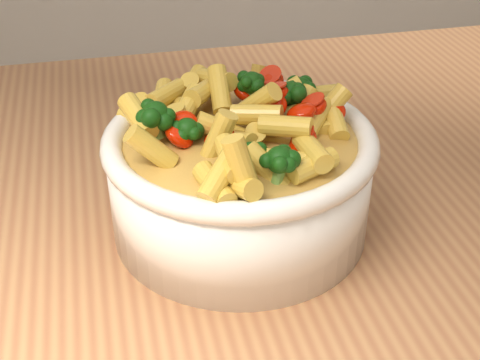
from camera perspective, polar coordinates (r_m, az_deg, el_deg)
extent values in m
cube|color=#B57D4D|center=(0.62, 6.61, -3.91)|extent=(1.20, 0.80, 0.04)
cylinder|color=white|center=(0.55, 0.00, -0.37)|extent=(0.21, 0.21, 0.08)
ellipsoid|color=white|center=(0.57, 0.00, -2.59)|extent=(0.20, 0.20, 0.03)
torus|color=white|center=(0.53, 0.00, 3.46)|extent=(0.22, 0.22, 0.02)
ellipsoid|color=#E6B54E|center=(0.53, 0.00, 3.46)|extent=(0.19, 0.19, 0.02)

